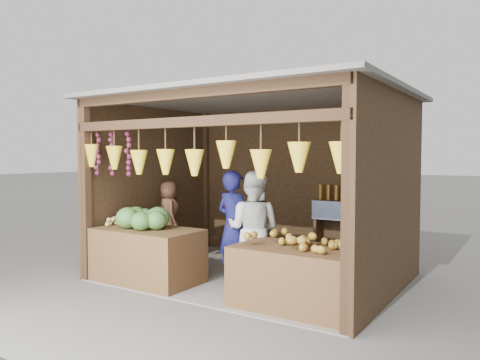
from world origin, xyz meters
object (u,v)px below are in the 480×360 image
counter_right (300,279)px  woman_standing (253,229)px  vendor_seated (169,213)px  counter_left (148,256)px  man_standing (234,226)px

counter_right → woman_standing: 1.18m
counter_right → woman_standing: (-0.96, 0.53, 0.43)m
woman_standing → vendor_seated: bearing=-21.6°
counter_left → woman_standing: 1.56m
counter_right → counter_left: bearing=-178.0°
counter_right → man_standing: 1.51m
counter_right → man_standing: bearing=155.9°
counter_left → counter_right: counter_left is taller
man_standing → vendor_seated: bearing=-3.0°
counter_left → man_standing: (1.02, 0.67, 0.41)m
man_standing → vendor_seated: man_standing is taller
man_standing → vendor_seated: 1.59m
counter_left → counter_right: (2.33, 0.08, -0.02)m
woman_standing → man_standing: bearing=-17.4°
counter_right → man_standing: (-1.32, 0.59, 0.43)m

